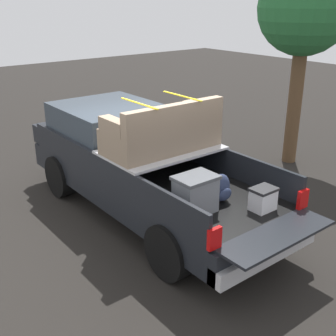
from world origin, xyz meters
name	(u,v)px	position (x,y,z in m)	size (l,w,h in m)	color
ground_plane	(148,214)	(0.00, 0.00, 0.00)	(40.00, 40.00, 0.00)	black
pickup_truck	(136,160)	(0.36, 0.00, 0.95)	(6.05, 2.06, 2.23)	black
tree_background	(305,11)	(0.13, -4.34, 3.46)	(2.05, 2.05, 4.56)	brown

